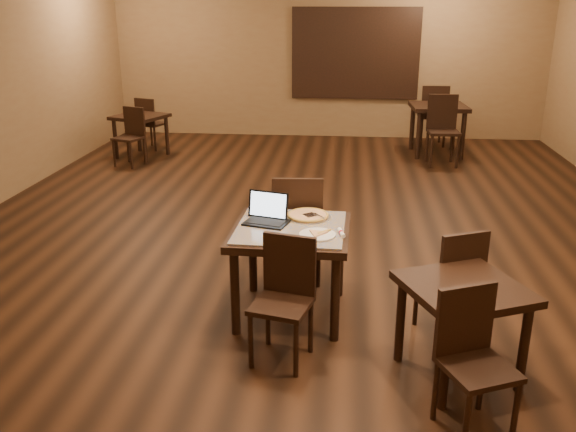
# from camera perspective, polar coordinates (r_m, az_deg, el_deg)

# --- Properties ---
(ground) EXTENTS (10.00, 10.00, 0.00)m
(ground) POSITION_cam_1_polar(r_m,az_deg,el_deg) (7.09, 2.05, -0.74)
(ground) COLOR black
(ground) RESTS_ON ground
(wall_back) EXTENTS (8.00, 0.02, 3.00)m
(wall_back) POSITION_cam_1_polar(r_m,az_deg,el_deg) (11.69, 3.78, 14.71)
(wall_back) COLOR olive
(wall_back) RESTS_ON ground
(wall_front) EXTENTS (8.00, 0.02, 3.00)m
(wall_front) POSITION_cam_1_polar(r_m,az_deg,el_deg) (1.94, -7.20, -9.54)
(wall_front) COLOR olive
(wall_front) RESTS_ON ground
(mural) EXTENTS (2.34, 0.05, 1.64)m
(mural) POSITION_cam_1_polar(r_m,az_deg,el_deg) (11.64, 6.33, 14.86)
(mural) COLOR #26558B
(mural) RESTS_ON wall_back
(tiled_table) EXTENTS (0.94, 0.94, 0.76)m
(tiled_table) POSITION_cam_1_polar(r_m,az_deg,el_deg) (4.84, 0.25, -2.15)
(tiled_table) COLOR black
(tiled_table) RESTS_ON ground
(chair_main_near) EXTENTS (0.47, 0.47, 0.90)m
(chair_main_near) POSITION_cam_1_polar(r_m,az_deg,el_deg) (4.33, -0.28, -7.06)
(chair_main_near) COLOR black
(chair_main_near) RESTS_ON ground
(chair_main_far) EXTENTS (0.46, 0.46, 1.02)m
(chair_main_far) POSITION_cam_1_polar(r_m,az_deg,el_deg) (5.44, 0.91, -0.65)
(chair_main_far) COLOR black
(chair_main_far) RESTS_ON ground
(laptop) EXTENTS (0.39, 0.34, 0.23)m
(laptop) POSITION_cam_1_polar(r_m,az_deg,el_deg) (4.90, -1.96, 0.16)
(laptop) COLOR black
(laptop) RESTS_ON tiled_table
(plate) EXTENTS (0.28, 0.28, 0.02)m
(plate) POSITION_cam_1_polar(r_m,az_deg,el_deg) (4.61, 2.77, -1.77)
(plate) COLOR white
(plate) RESTS_ON tiled_table
(pizza_slice) EXTENTS (0.24, 0.24, 0.02)m
(pizza_slice) POSITION_cam_1_polar(r_m,az_deg,el_deg) (4.61, 2.77, -1.61)
(pizza_slice) COLOR beige
(pizza_slice) RESTS_ON plate
(pizza_pan) EXTENTS (0.38, 0.38, 0.01)m
(pizza_pan) POSITION_cam_1_polar(r_m,az_deg,el_deg) (5.01, 1.88, -0.06)
(pizza_pan) COLOR silver
(pizza_pan) RESTS_ON tiled_table
(pizza_whole) EXTENTS (0.34, 0.34, 0.02)m
(pizza_whole) POSITION_cam_1_polar(r_m,az_deg,el_deg) (5.01, 1.88, 0.09)
(pizza_whole) COLOR beige
(pizza_whole) RESTS_ON pizza_pan
(spatula) EXTENTS (0.23, 0.25, 0.01)m
(spatula) POSITION_cam_1_polar(r_m,az_deg,el_deg) (4.99, 2.10, 0.11)
(spatula) COLOR silver
(spatula) RESTS_ON pizza_whole
(napkin_roll) EXTENTS (0.06, 0.16, 0.04)m
(napkin_roll) POSITION_cam_1_polar(r_m,az_deg,el_deg) (4.64, 5.01, -1.57)
(napkin_roll) COLOR white
(napkin_roll) RESTS_ON tiled_table
(other_table_a) EXTENTS (0.94, 0.94, 0.84)m
(other_table_a) POSITION_cam_1_polar(r_m,az_deg,el_deg) (10.58, 13.86, 9.31)
(other_table_a) COLOR black
(other_table_a) RESTS_ON ground
(other_table_a_chair_near) EXTENTS (0.49, 0.49, 1.08)m
(other_table_a_chair_near) POSITION_cam_1_polar(r_m,az_deg,el_deg) (9.98, 14.27, 8.21)
(other_table_a_chair_near) COLOR black
(other_table_a_chair_near) RESTS_ON ground
(other_table_a_chair_far) EXTENTS (0.49, 0.49, 1.08)m
(other_table_a_chair_far) POSITION_cam_1_polar(r_m,az_deg,el_deg) (11.21, 13.43, 9.44)
(other_table_a_chair_far) COLOR black
(other_table_a_chair_far) RESTS_ON ground
(other_table_b) EXTENTS (0.95, 0.95, 0.70)m
(other_table_b) POSITION_cam_1_polar(r_m,az_deg,el_deg) (10.42, -13.66, 8.53)
(other_table_b) COLOR black
(other_table_b) RESTS_ON ground
(other_table_b_chair_near) EXTENTS (0.50, 0.50, 0.90)m
(other_table_b_chair_near) POSITION_cam_1_polar(r_m,az_deg,el_deg) (9.94, -14.46, 7.55)
(other_table_b_chair_near) COLOR black
(other_table_b_chair_near) RESTS_ON ground
(other_table_b_chair_far) EXTENTS (0.50, 0.50, 0.90)m
(other_table_b_chair_far) POSITION_cam_1_polar(r_m,az_deg,el_deg) (10.93, -12.87, 8.71)
(other_table_b_chair_far) COLOR black
(other_table_b_chair_far) RESTS_ON ground
(other_table_c) EXTENTS (0.96, 0.96, 0.68)m
(other_table_c) POSITION_cam_1_polar(r_m,az_deg,el_deg) (4.23, 16.05, -7.61)
(other_table_c) COLOR black
(other_table_c) RESTS_ON ground
(other_table_c_chair_near) EXTENTS (0.50, 0.50, 0.88)m
(other_table_c_chair_near) POSITION_cam_1_polar(r_m,az_deg,el_deg) (3.81, 16.80, -12.04)
(other_table_c_chair_near) COLOR black
(other_table_c_chair_near) RESTS_ON ground
(other_table_c_chair_far) EXTENTS (0.50, 0.50, 0.88)m
(other_table_c_chair_far) POSITION_cam_1_polar(r_m,az_deg,el_deg) (4.73, 15.31, -5.53)
(other_table_c_chair_far) COLOR black
(other_table_c_chair_far) RESTS_ON ground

